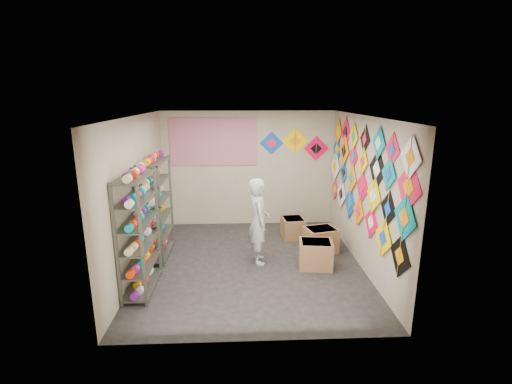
{
  "coord_description": "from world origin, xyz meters",
  "views": [
    {
      "loc": [
        -0.2,
        -6.34,
        3.04
      ],
      "look_at": [
        0.1,
        0.3,
        1.3
      ],
      "focal_mm": 26.0,
      "sensor_mm": 36.0,
      "label": 1
    }
  ],
  "objects_px": {
    "shelf_rack_front": "(139,234)",
    "carton_b": "(321,240)",
    "carton_c": "(293,228)",
    "carton_a": "(315,254)",
    "shelf_rack_back": "(157,209)",
    "shopkeeper": "(259,221)"
  },
  "relations": [
    {
      "from": "carton_a",
      "to": "shelf_rack_back",
      "type": "bearing_deg",
      "value": 174.58
    },
    {
      "from": "carton_b",
      "to": "carton_c",
      "type": "height_order",
      "value": "carton_b"
    },
    {
      "from": "carton_a",
      "to": "shelf_rack_front",
      "type": "bearing_deg",
      "value": -160.49
    },
    {
      "from": "carton_a",
      "to": "carton_b",
      "type": "relative_size",
      "value": 0.99
    },
    {
      "from": "shelf_rack_front",
      "to": "shopkeeper",
      "type": "relative_size",
      "value": 1.18
    },
    {
      "from": "shelf_rack_front",
      "to": "carton_c",
      "type": "xyz_separation_m",
      "value": [
        2.74,
        2.12,
        -0.73
      ]
    },
    {
      "from": "shelf_rack_front",
      "to": "shelf_rack_back",
      "type": "height_order",
      "value": "same"
    },
    {
      "from": "shelf_rack_front",
      "to": "carton_b",
      "type": "xyz_separation_m",
      "value": [
        3.18,
        1.36,
        -0.71
      ]
    },
    {
      "from": "shelf_rack_back",
      "to": "shopkeeper",
      "type": "relative_size",
      "value": 1.18
    },
    {
      "from": "shelf_rack_back",
      "to": "carton_a",
      "type": "bearing_deg",
      "value": -12.11
    },
    {
      "from": "shopkeeper",
      "to": "carton_a",
      "type": "height_order",
      "value": "shopkeeper"
    },
    {
      "from": "carton_a",
      "to": "carton_b",
      "type": "xyz_separation_m",
      "value": [
        0.24,
        0.69,
        -0.0
      ]
    },
    {
      "from": "carton_c",
      "to": "carton_b",
      "type": "bearing_deg",
      "value": -66.02
    },
    {
      "from": "carton_b",
      "to": "carton_c",
      "type": "relative_size",
      "value": 1.17
    },
    {
      "from": "shopkeeper",
      "to": "carton_c",
      "type": "height_order",
      "value": "shopkeeper"
    },
    {
      "from": "shelf_rack_front",
      "to": "carton_b",
      "type": "bearing_deg",
      "value": 23.08
    },
    {
      "from": "shelf_rack_front",
      "to": "carton_c",
      "type": "distance_m",
      "value": 3.54
    },
    {
      "from": "shopkeeper",
      "to": "carton_c",
      "type": "bearing_deg",
      "value": -39.5
    },
    {
      "from": "carton_b",
      "to": "carton_c",
      "type": "bearing_deg",
      "value": 105.69
    },
    {
      "from": "shopkeeper",
      "to": "carton_c",
      "type": "distance_m",
      "value": 1.56
    },
    {
      "from": "shelf_rack_front",
      "to": "shelf_rack_back",
      "type": "xyz_separation_m",
      "value": [
        0.0,
        1.3,
        0.0
      ]
    },
    {
      "from": "shelf_rack_back",
      "to": "carton_c",
      "type": "height_order",
      "value": "shelf_rack_back"
    }
  ]
}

